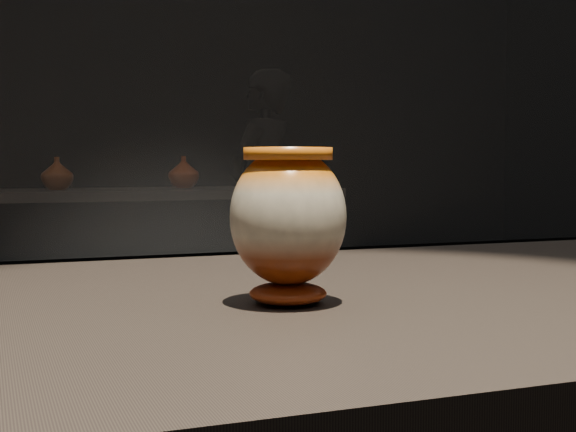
# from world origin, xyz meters

# --- Properties ---
(main_vase) EXTENTS (0.14, 0.14, 0.17)m
(main_vase) POSITION_xyz_m (0.06, -0.05, 0.99)
(main_vase) COLOR maroon
(main_vase) RESTS_ON display_plinth
(back_shelf) EXTENTS (2.00, 0.60, 0.90)m
(back_shelf) POSITION_xyz_m (0.62, 3.44, 0.64)
(back_shelf) COLOR black
(back_shelf) RESTS_ON ground
(back_vase_left) EXTENTS (0.21, 0.21, 0.17)m
(back_vase_left) POSITION_xyz_m (0.12, 3.43, 0.99)
(back_vase_left) COLOR #953F15
(back_vase_left) RESTS_ON back_shelf
(back_vase_mid) EXTENTS (0.18, 0.18, 0.18)m
(back_vase_mid) POSITION_xyz_m (0.79, 3.47, 0.99)
(back_vase_mid) COLOR maroon
(back_vase_mid) RESTS_ON back_shelf
(back_vase_right) EXTENTS (0.07, 0.07, 0.11)m
(back_vase_right) POSITION_xyz_m (1.27, 3.49, 0.95)
(back_vase_right) COLOR #953F15
(back_vase_right) RESTS_ON back_shelf
(visitor) EXTENTS (0.72, 0.69, 1.66)m
(visitor) POSITION_xyz_m (1.50, 4.22, 0.83)
(visitor) COLOR black
(visitor) RESTS_ON ground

